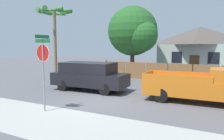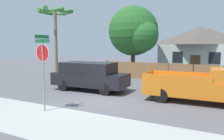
{
  "view_description": "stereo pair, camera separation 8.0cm",
  "coord_description": "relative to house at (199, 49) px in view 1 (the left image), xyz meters",
  "views": [
    {
      "loc": [
        5.86,
        -9.74,
        2.88
      ],
      "look_at": [
        0.51,
        0.58,
        1.6
      ],
      "focal_mm": 35.0,
      "sensor_mm": 36.0,
      "label": 1
    },
    {
      "loc": [
        5.93,
        -9.7,
        2.88
      ],
      "look_at": [
        0.51,
        0.58,
        1.6
      ],
      "focal_mm": 35.0,
      "sensor_mm": 36.0,
      "label": 2
    }
  ],
  "objects": [
    {
      "name": "oak_tree",
      "position": [
        -5.06,
        -6.7,
        1.58
      ],
      "size": [
        4.9,
        4.66,
        6.62
      ],
      "color": "brown",
      "rests_on": "ground"
    },
    {
      "name": "wooden_fence",
      "position": [
        -0.57,
        -7.94,
        -1.87
      ],
      "size": [
        13.73,
        0.12,
        1.55
      ],
      "color": "brown",
      "rests_on": "ground"
    },
    {
      "name": "ground_plane",
      "position": [
        -3.25,
        -16.27,
        -2.6
      ],
      "size": [
        80.0,
        80.0,
        0.0
      ],
      "primitive_type": "plane",
      "color": "#56565B"
    },
    {
      "name": "house",
      "position": [
        0.0,
        0.0,
        0.0
      ],
      "size": [
        8.03,
        8.02,
        5.01
      ],
      "color": "#B2C1B7",
      "rests_on": "ground"
    },
    {
      "name": "orange_pickup",
      "position": [
        1.62,
        -14.26,
        -1.72
      ],
      "size": [
        5.31,
        2.05,
        1.78
      ],
      "rotation": [
        0.0,
        0.0,
        0.04
      ],
      "color": "orange",
      "rests_on": "ground"
    },
    {
      "name": "palm_tree",
      "position": [
        -11.43,
        -10.39,
        2.86
      ],
      "size": [
        3.09,
        3.31,
        6.32
      ],
      "color": "brown",
      "rests_on": "ground"
    },
    {
      "name": "sidewalk_strip",
      "position": [
        -3.25,
        -19.87,
        -2.59
      ],
      "size": [
        36.0,
        3.2,
        0.01
      ],
      "color": "#A3A39E",
      "rests_on": "ground"
    },
    {
      "name": "stop_sign",
      "position": [
        -4.38,
        -19.02,
        -0.32
      ],
      "size": [
        0.86,
        0.77,
        3.35
      ],
      "rotation": [
        0.0,
        0.0,
        -0.04
      ],
      "color": "gray",
      "rests_on": "ground"
    },
    {
      "name": "red_suv",
      "position": [
        -5.14,
        -14.27,
        -1.61
      ],
      "size": [
        4.98,
        2.1,
        1.83
      ],
      "rotation": [
        0.0,
        0.0,
        0.04
      ],
      "color": "black",
      "rests_on": "ground"
    }
  ]
}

